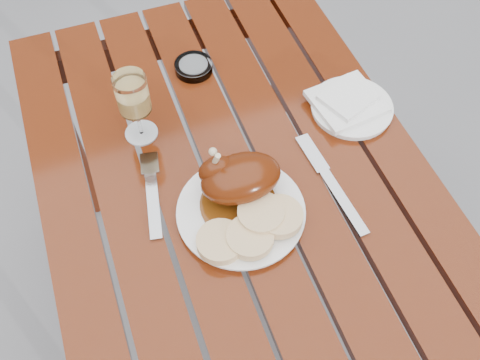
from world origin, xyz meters
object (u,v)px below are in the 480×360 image
object	(u,v)px
wine_glass	(136,108)
side_plate	(352,108)
table	(238,258)
dinner_plate	(241,212)
ashtray	(194,67)

from	to	relation	value
wine_glass	side_plate	xyz separation A→B (m)	(0.47, -0.10, -0.08)
side_plate	wine_glass	bearing A→B (deg)	168.27
table	dinner_plate	distance (m)	0.39
table	side_plate	world-z (taller)	side_plate
dinner_plate	side_plate	size ratio (longest dim) A/B	1.37
table	side_plate	xyz separation A→B (m)	(0.31, 0.09, 0.38)
side_plate	ashtray	world-z (taller)	ashtray
table	ashtray	world-z (taller)	ashtray
wine_glass	ashtray	distance (m)	0.24
dinner_plate	ashtray	world-z (taller)	ashtray
ashtray	table	bearing A→B (deg)	-91.93
wine_glass	table	bearing A→B (deg)	-50.34
table	ashtray	bearing A→B (deg)	88.07
wine_glass	dinner_plate	bearing A→B (deg)	-63.53
table	dinner_plate	world-z (taller)	dinner_plate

